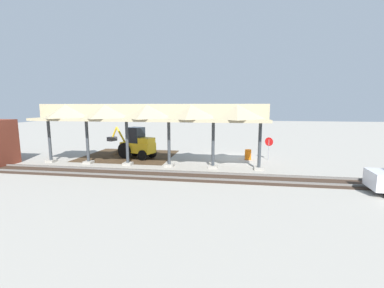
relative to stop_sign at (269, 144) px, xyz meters
The scene contains 8 objects.
ground_plane 3.41m from the stop_sign, ahead, with size 120.00×120.00×0.00m, color #9E998E.
dirt_work_zone 13.03m from the stop_sign, ahead, with size 8.38×7.00×0.01m, color #42301E.
platform_canopy 10.86m from the stop_sign, 21.03° to the left, with size 18.45×3.20×4.90m.
rail_tracks 7.21m from the stop_sign, 64.16° to the left, with size 60.00×2.58×0.15m.
stop_sign is the anchor object (origin of this frame).
backhoe 11.92m from the stop_sign, ahead, with size 5.15×2.80×2.82m.
dirt_mound 14.23m from the stop_sign, ahead, with size 4.09×4.09×1.30m, color #42301E.
traffic_barrel 2.04m from the stop_sign, ahead, with size 0.56×0.56×0.90m, color orange.
Camera 1 is at (0.15, 23.34, 4.78)m, focal length 24.00 mm.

